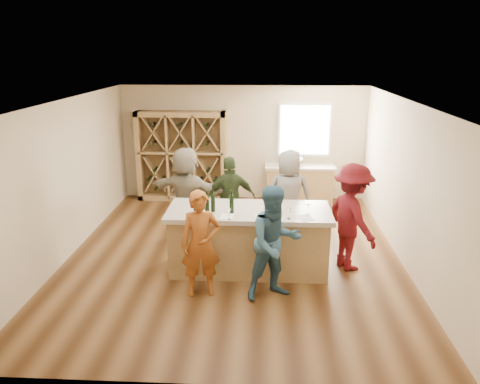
{
  "coord_description": "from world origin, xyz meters",
  "views": [
    {
      "loc": [
        0.53,
        -7.9,
        3.65
      ],
      "look_at": [
        0.1,
        0.2,
        1.15
      ],
      "focal_mm": 35.0,
      "sensor_mm": 36.0,
      "label": 1
    }
  ],
  "objects_px": {
    "wine_bottle_e": "(232,204)",
    "person_far_right": "(289,196)",
    "person_far_left": "(187,193)",
    "wine_bottle_b": "(207,205)",
    "person_far_mid": "(231,199)",
    "person_near_right": "(275,243)",
    "person_server": "(352,217)",
    "tasting_counter_base": "(249,242)",
    "wine_rack": "(182,156)",
    "sink": "(292,162)",
    "wine_bottle_a": "(195,204)",
    "person_near_left": "(201,244)",
    "wine_bottle_c": "(213,203)"
  },
  "relations": [
    {
      "from": "wine_rack",
      "to": "person_far_right",
      "type": "bearing_deg",
      "value": -45.23
    },
    {
      "from": "wine_bottle_e",
      "to": "person_near_right",
      "type": "height_order",
      "value": "person_near_right"
    },
    {
      "from": "wine_bottle_a",
      "to": "person_far_right",
      "type": "height_order",
      "value": "person_far_right"
    },
    {
      "from": "sink",
      "to": "person_near_right",
      "type": "bearing_deg",
      "value": -95.98
    },
    {
      "from": "person_far_left",
      "to": "sink",
      "type": "bearing_deg",
      "value": -114.53
    },
    {
      "from": "tasting_counter_base",
      "to": "person_far_left",
      "type": "bearing_deg",
      "value": 133.35
    },
    {
      "from": "wine_bottle_b",
      "to": "wine_bottle_e",
      "type": "distance_m",
      "value": 0.4
    },
    {
      "from": "wine_bottle_a",
      "to": "wine_bottle_b",
      "type": "xyz_separation_m",
      "value": [
        0.21,
        -0.1,
        0.02
      ]
    },
    {
      "from": "wine_bottle_a",
      "to": "person_far_mid",
      "type": "xyz_separation_m",
      "value": [
        0.47,
        1.42,
        -0.37
      ]
    },
    {
      "from": "person_near_left",
      "to": "tasting_counter_base",
      "type": "bearing_deg",
      "value": 41.2
    },
    {
      "from": "wine_bottle_e",
      "to": "person_server",
      "type": "distance_m",
      "value": 2.05
    },
    {
      "from": "wine_rack",
      "to": "wine_bottle_b",
      "type": "xyz_separation_m",
      "value": [
        1.12,
        -4.08,
        0.13
      ]
    },
    {
      "from": "wine_bottle_b",
      "to": "person_far_mid",
      "type": "height_order",
      "value": "person_far_mid"
    },
    {
      "from": "person_near_right",
      "to": "person_server",
      "type": "xyz_separation_m",
      "value": [
        1.31,
        1.06,
        0.04
      ]
    },
    {
      "from": "wine_bottle_c",
      "to": "wine_bottle_e",
      "type": "relative_size",
      "value": 0.97
    },
    {
      "from": "sink",
      "to": "wine_bottle_c",
      "type": "xyz_separation_m",
      "value": [
        -1.5,
        -3.88,
        0.21
      ]
    },
    {
      "from": "person_near_left",
      "to": "person_far_mid",
      "type": "height_order",
      "value": "person_far_mid"
    },
    {
      "from": "wine_rack",
      "to": "sink",
      "type": "xyz_separation_m",
      "value": [
        2.7,
        -0.07,
        -0.09
      ]
    },
    {
      "from": "wine_bottle_b",
      "to": "person_far_mid",
      "type": "relative_size",
      "value": 0.18
    },
    {
      "from": "wine_bottle_c",
      "to": "person_server",
      "type": "xyz_separation_m",
      "value": [
        2.32,
        0.27,
        -0.3
      ]
    },
    {
      "from": "wine_bottle_a",
      "to": "person_far_left",
      "type": "bearing_deg",
      "value": 104.87
    },
    {
      "from": "person_near_right",
      "to": "wine_bottle_e",
      "type": "bearing_deg",
      "value": 108.45
    },
    {
      "from": "person_far_mid",
      "to": "wine_bottle_e",
      "type": "bearing_deg",
      "value": 80.52
    },
    {
      "from": "tasting_counter_base",
      "to": "wine_bottle_e",
      "type": "bearing_deg",
      "value": -148.89
    },
    {
      "from": "wine_rack",
      "to": "wine_bottle_c",
      "type": "bearing_deg",
      "value": -73.04
    },
    {
      "from": "wine_rack",
      "to": "person_far_mid",
      "type": "distance_m",
      "value": 2.92
    },
    {
      "from": "wine_bottle_a",
      "to": "person_far_mid",
      "type": "bearing_deg",
      "value": 71.56
    },
    {
      "from": "person_far_mid",
      "to": "person_far_right",
      "type": "height_order",
      "value": "person_far_right"
    },
    {
      "from": "person_near_right",
      "to": "person_server",
      "type": "distance_m",
      "value": 1.69
    },
    {
      "from": "sink",
      "to": "person_server",
      "type": "bearing_deg",
      "value": -77.22
    },
    {
      "from": "wine_rack",
      "to": "wine_bottle_c",
      "type": "distance_m",
      "value": 4.13
    },
    {
      "from": "person_near_left",
      "to": "wine_rack",
      "type": "bearing_deg",
      "value": 92.3
    },
    {
      "from": "wine_rack",
      "to": "person_far_left",
      "type": "height_order",
      "value": "wine_rack"
    },
    {
      "from": "wine_bottle_b",
      "to": "person_far_left",
      "type": "bearing_deg",
      "value": 110.65
    },
    {
      "from": "wine_bottle_e",
      "to": "person_far_right",
      "type": "distance_m",
      "value": 1.79
    },
    {
      "from": "person_server",
      "to": "person_far_left",
      "type": "relative_size",
      "value": 1.0
    },
    {
      "from": "person_near_left",
      "to": "person_far_right",
      "type": "bearing_deg",
      "value": 46.03
    },
    {
      "from": "wine_bottle_a",
      "to": "wine_bottle_c",
      "type": "relative_size",
      "value": 0.92
    },
    {
      "from": "wine_rack",
      "to": "person_far_right",
      "type": "relative_size",
      "value": 1.2
    },
    {
      "from": "person_near_right",
      "to": "tasting_counter_base",
      "type": "bearing_deg",
      "value": 90.09
    },
    {
      "from": "wine_rack",
      "to": "person_near_right",
      "type": "xyz_separation_m",
      "value": [
        2.21,
        -4.74,
        -0.22
      ]
    },
    {
      "from": "tasting_counter_base",
      "to": "person_near_right",
      "type": "relative_size",
      "value": 1.47
    },
    {
      "from": "sink",
      "to": "person_far_right",
      "type": "height_order",
      "value": "person_far_right"
    },
    {
      "from": "wine_bottle_a",
      "to": "wine_bottle_e",
      "type": "xyz_separation_m",
      "value": [
        0.6,
        -0.01,
        0.02
      ]
    },
    {
      "from": "wine_rack",
      "to": "person_far_right",
      "type": "height_order",
      "value": "wine_rack"
    },
    {
      "from": "tasting_counter_base",
      "to": "person_server",
      "type": "height_order",
      "value": "person_server"
    },
    {
      "from": "wine_bottle_e",
      "to": "person_far_left",
      "type": "height_order",
      "value": "person_far_left"
    },
    {
      "from": "wine_bottle_b",
      "to": "person_near_right",
      "type": "distance_m",
      "value": 1.32
    },
    {
      "from": "wine_bottle_a",
      "to": "person_near_left",
      "type": "distance_m",
      "value": 0.85
    },
    {
      "from": "sink",
      "to": "person_near_right",
      "type": "distance_m",
      "value": 4.7
    }
  ]
}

